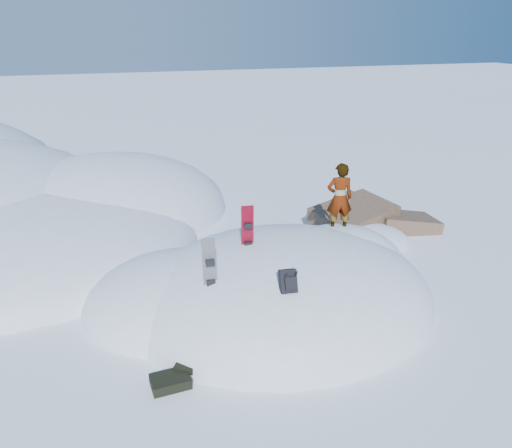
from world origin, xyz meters
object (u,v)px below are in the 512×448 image
object	(u,v)px
snowboard_dark	(210,274)
backpack	(288,281)
person	(339,198)
snowboard_red	(248,237)

from	to	relation	value
snowboard_dark	backpack	size ratio (longest dim) A/B	2.75
snowboard_dark	person	bearing A→B (deg)	30.70
snowboard_dark	backpack	world-z (taller)	snowboard_dark
snowboard_dark	person	distance (m)	4.16
snowboard_red	person	xyz separation A→B (m)	(2.61, 0.84, 0.33)
snowboard_red	backpack	world-z (taller)	snowboard_red
snowboard_red	snowboard_dark	distance (m)	1.49
backpack	person	bearing A→B (deg)	54.88
snowboard_red	person	size ratio (longest dim) A/B	0.82
snowboard_dark	person	xyz separation A→B (m)	(3.68, 1.84, 0.57)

